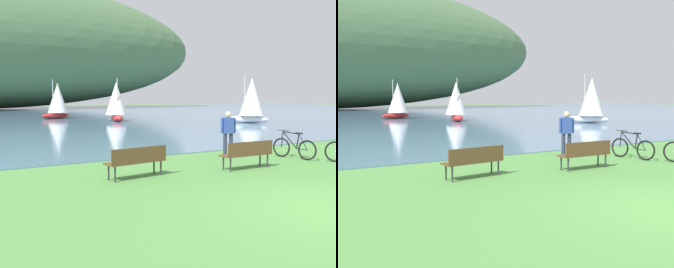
{
  "view_description": "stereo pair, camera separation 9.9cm",
  "coord_description": "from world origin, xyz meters",
  "views": [
    {
      "loc": [
        -7.11,
        -4.83,
        2.27
      ],
      "look_at": [
        0.04,
        6.62,
        1.0
      ],
      "focal_mm": 42.98,
      "sensor_mm": 36.0,
      "label": 1
    },
    {
      "loc": [
        -7.02,
        -4.88,
        2.27
      ],
      "look_at": [
        0.04,
        6.62,
        1.0
      ],
      "focal_mm": 42.98,
      "sensor_mm": 36.0,
      "label": 2
    }
  ],
  "objects": [
    {
      "name": "park_bench_further_along",
      "position": [
        1.59,
        4.39,
        0.52
      ],
      "size": [
        1.81,
        0.51,
        0.88
      ],
      "color": "brown",
      "rests_on": "ground"
    },
    {
      "name": "sailboat_nearest_to_shore",
      "position": [
        16.77,
        20.18,
        1.97
      ],
      "size": [
        3.09,
        3.41,
        4.11
      ],
      "color": "white",
      "rests_on": "bay_water"
    },
    {
      "name": "sailboat_mid_bay",
      "position": [
        4.94,
        35.52,
        1.88
      ],
      "size": [
        3.44,
        2.55,
        3.91
      ],
      "color": "#B22323",
      "rests_on": "bay_water"
    },
    {
      "name": "park_bench_near_camera",
      "position": [
        -2.0,
        4.97,
        0.52
      ],
      "size": [
        1.84,
        0.68,
        0.88
      ],
      "color": "brown",
      "rests_on": "ground"
    },
    {
      "name": "bicycle_leaning_near_bench",
      "position": [
        4.51,
        5.08,
        0.4
      ],
      "size": [
        0.36,
        1.75,
        1.01
      ],
      "color": "black",
      "rests_on": "ground"
    },
    {
      "name": "person_at_shoreline",
      "position": [
        2.75,
        6.69,
        0.98
      ],
      "size": [
        0.59,
        0.32,
        1.71
      ],
      "color": "#282D47",
      "rests_on": "ground"
    },
    {
      "name": "sailboat_toward_hillside",
      "position": [
        8.27,
        28.62,
        1.86
      ],
      "size": [
        2.39,
        3.41,
        3.86
      ],
      "color": "#B22323",
      "rests_on": "bay_water"
    }
  ]
}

